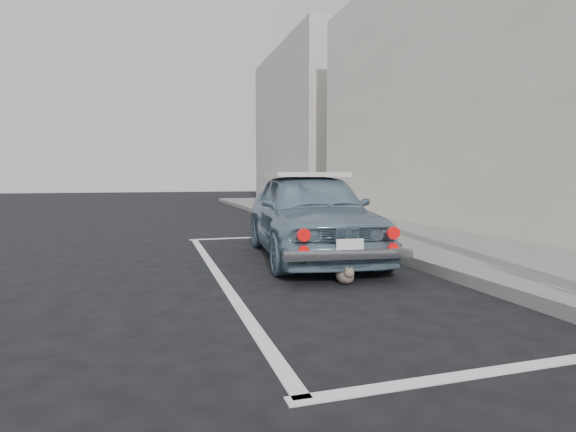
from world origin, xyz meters
name	(u,v)px	position (x,y,z in m)	size (l,w,h in m)	color
ground	(397,351)	(0.00, 0.00, 0.00)	(80.00, 80.00, 0.00)	black
sidewalk	(529,266)	(3.20, 2.00, 0.07)	(2.80, 40.00, 0.15)	slate
building_far	(309,127)	(6.35, 20.00, 4.00)	(3.50, 10.00, 8.00)	#B0A9A0
pline_rear	(503,370)	(0.50, -0.50, 0.00)	(3.00, 0.12, 0.01)	silver
pline_front	(260,237)	(0.50, 6.50, 0.00)	(3.00, 0.12, 0.01)	silver
pline_side	(218,274)	(-0.90, 3.00, 0.00)	(0.12, 7.00, 0.01)	silver
retro_coupe	(309,213)	(0.71, 3.95, 0.71)	(2.09, 4.27, 1.40)	slate
cat	(345,275)	(0.50, 2.04, 0.11)	(0.22, 0.46, 0.25)	brown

